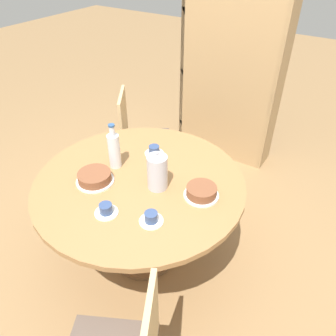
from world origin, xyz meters
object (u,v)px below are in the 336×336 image
(chair_b, at_px, (139,137))
(bookshelf, at_px, (229,81))
(cake_second, at_px, (201,192))
(cake_main, at_px, (95,178))
(cup_c, at_px, (151,218))
(coffee_pot, at_px, (157,171))
(cup_b, at_px, (154,151))
(water_bottle, at_px, (114,150))
(cup_a, at_px, (106,210))

(chair_b, xyz_separation_m, bookshelf, (0.45, 0.88, 0.33))
(bookshelf, xyz_separation_m, cake_second, (0.53, -1.56, -0.04))
(cake_main, distance_m, cup_c, 0.50)
(coffee_pot, distance_m, cup_b, 0.37)
(bookshelf, height_order, cup_c, bookshelf)
(coffee_pot, distance_m, water_bottle, 0.36)
(water_bottle, xyz_separation_m, cup_a, (0.25, -0.37, -0.10))
(coffee_pot, xyz_separation_m, water_bottle, (-0.36, 0.03, 0.01))
(chair_b, distance_m, cake_main, 1.03)
(coffee_pot, bearing_deg, bookshelf, 99.27)
(coffee_pot, relative_size, cup_a, 1.95)
(cake_main, bearing_deg, bookshelf, 87.15)
(cake_main, distance_m, cake_second, 0.67)
(cake_main, bearing_deg, cup_a, -35.26)
(coffee_pot, relative_size, cake_main, 1.10)
(chair_b, xyz_separation_m, water_bottle, (0.36, -0.72, 0.39))
(cup_b, relative_size, cup_c, 1.00)
(cake_main, height_order, cup_c, cake_main)
(cake_main, relative_size, cup_b, 1.78)
(water_bottle, xyz_separation_m, cake_second, (0.62, 0.04, -0.10))
(cake_second, height_order, cup_b, cake_second)
(cake_second, relative_size, cup_b, 1.57)
(cup_a, distance_m, cup_c, 0.26)
(cake_second, bearing_deg, coffee_pot, -165.62)
(coffee_pot, relative_size, cake_second, 1.24)
(bookshelf, relative_size, cake_main, 7.25)
(cup_c, bearing_deg, cake_second, 68.91)
(cup_b, bearing_deg, cake_second, -23.70)
(chair_b, relative_size, cake_second, 4.22)
(cake_main, bearing_deg, cup_c, -10.47)
(cup_b, xyz_separation_m, cup_c, (0.36, -0.55, 0.00))
(bookshelf, xyz_separation_m, cake_main, (-0.09, -1.80, -0.04))
(cup_a, bearing_deg, cake_second, 47.88)
(bookshelf, distance_m, cake_second, 1.65)
(water_bottle, relative_size, cake_second, 1.49)
(cup_c, bearing_deg, cake_main, 169.53)
(cake_second, relative_size, cup_a, 1.57)
(water_bottle, height_order, cup_a, water_bottle)
(cake_main, xyz_separation_m, cup_b, (0.13, 0.45, -0.01))
(bookshelf, height_order, cake_main, bookshelf)
(bookshelf, bearing_deg, cup_a, 94.53)
(water_bottle, xyz_separation_m, cup_c, (0.49, -0.29, -0.10))
(water_bottle, relative_size, cake_main, 1.32)
(bookshelf, bearing_deg, chair_b, 62.81)
(cake_main, distance_m, cup_a, 0.30)
(chair_b, bearing_deg, cake_main, 167.70)
(chair_b, relative_size, cup_b, 6.65)
(chair_b, relative_size, coffee_pot, 3.40)
(chair_b, bearing_deg, coffee_pot, -169.98)
(chair_b, distance_m, cup_b, 0.74)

